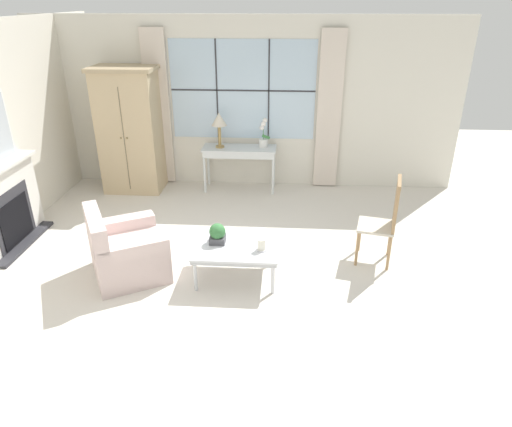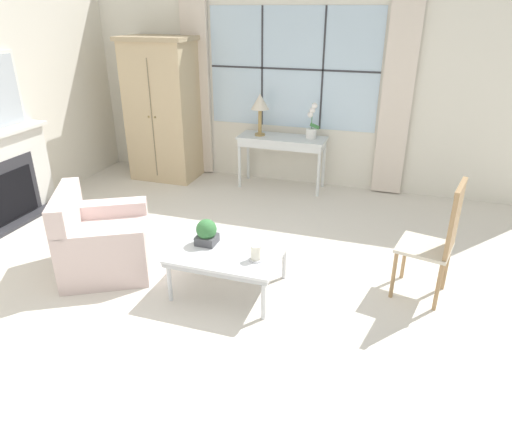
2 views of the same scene
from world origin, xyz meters
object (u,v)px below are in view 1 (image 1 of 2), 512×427
object	(u,v)px
potted_plant_small	(217,234)
pillar_candle	(262,245)
armoire	(130,130)
potted_orchid	(263,136)
coffee_table	(237,248)
side_chair_wooden	(386,217)
table_lamp	(219,121)
armchair_upholstered	(126,253)
console_table	(239,152)
fireplace	(3,200)

from	to	relation	value
potted_plant_small	pillar_candle	xyz separation A→B (m)	(0.52, -0.15, -0.05)
armoire	potted_orchid	size ratio (longest dim) A/B	4.19
coffee_table	pillar_candle	size ratio (longest dim) A/B	6.37
potted_orchid	side_chair_wooden	world-z (taller)	potted_orchid
table_lamp	coffee_table	size ratio (longest dim) A/B	0.60
potted_orchid	armchair_upholstered	world-z (taller)	potted_orchid
potted_orchid	potted_plant_small	xyz separation A→B (m)	(-0.39, -2.75, -0.39)
console_table	table_lamp	bearing A→B (deg)	-178.21
table_lamp	pillar_candle	xyz separation A→B (m)	(0.86, -2.82, -0.71)
coffee_table	fireplace	bearing A→B (deg)	169.80
coffee_table	table_lamp	bearing A→B (deg)	101.80
armchair_upholstered	coffee_table	xyz separation A→B (m)	(1.32, 0.05, 0.09)
fireplace	coffee_table	xyz separation A→B (m)	(3.11, -0.56, -0.27)
console_table	side_chair_wooden	distance (m)	3.04
console_table	armchair_upholstered	world-z (taller)	armchair_upholstered
table_lamp	side_chair_wooden	distance (m)	3.31
potted_orchid	armchair_upholstered	bearing A→B (deg)	-117.50
table_lamp	coffee_table	bearing A→B (deg)	-78.20
fireplace	pillar_candle	size ratio (longest dim) A/B	12.80
fireplace	console_table	distance (m)	3.59
coffee_table	potted_plant_small	bearing A→B (deg)	169.78
potted_plant_small	armoire	bearing A→B (deg)	125.00
potted_orchid	potted_plant_small	world-z (taller)	potted_orchid
potted_orchid	armoire	bearing A→B (deg)	-175.94
fireplace	potted_orchid	world-z (taller)	fireplace
armchair_upholstered	side_chair_wooden	bearing A→B (deg)	9.12
coffee_table	potted_plant_small	size ratio (longest dim) A/B	4.07
fireplace	armchair_upholstered	distance (m)	1.92
fireplace	table_lamp	distance (m)	3.38
table_lamp	console_table	bearing A→B (deg)	1.79
potted_orchid	coffee_table	xyz separation A→B (m)	(-0.16, -2.79, -0.55)
armoire	table_lamp	size ratio (longest dim) A/B	3.52
console_table	potted_orchid	bearing A→B (deg)	9.77
table_lamp	fireplace	bearing A→B (deg)	-139.68
fireplace	potted_plant_small	size ratio (longest dim) A/B	8.19
armoire	potted_plant_small	xyz separation A→B (m)	(1.82, -2.60, -0.49)
console_table	pillar_candle	world-z (taller)	console_table
fireplace	armoire	world-z (taller)	armoire
potted_orchid	fireplace	bearing A→B (deg)	-145.62
pillar_candle	armchair_upholstered	bearing A→B (deg)	177.88
potted_orchid	coffee_table	distance (m)	2.85
potted_plant_small	armchair_upholstered	bearing A→B (deg)	-175.38
fireplace	coffee_table	world-z (taller)	fireplace
armoire	armchair_upholstered	size ratio (longest dim) A/B	1.76
armchair_upholstered	potted_plant_small	world-z (taller)	armchair_upholstered
table_lamp	pillar_candle	size ratio (longest dim) A/B	3.81
table_lamp	armoire	bearing A→B (deg)	-177.00
armoire	potted_orchid	bearing A→B (deg)	4.06
console_table	coffee_table	world-z (taller)	console_table
potted_orchid	armchair_upholstered	xyz separation A→B (m)	(-1.48, -2.84, -0.64)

